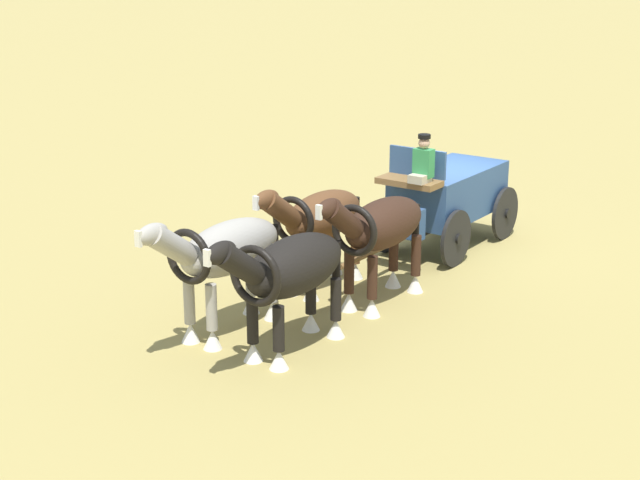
% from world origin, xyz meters
% --- Properties ---
extents(ground_plane, '(220.00, 220.00, 0.00)m').
position_xyz_m(ground_plane, '(0.00, 0.00, 0.00)').
color(ground_plane, '#9E8C4C').
extents(show_wagon, '(5.69, 2.63, 2.68)m').
position_xyz_m(show_wagon, '(0.14, 0.05, 1.13)').
color(show_wagon, '#2D4C7A').
rests_on(show_wagon, ground).
extents(draft_horse_rear_near, '(3.07, 1.48, 2.26)m').
position_xyz_m(draft_horse_rear_near, '(3.37, 1.79, 1.38)').
color(draft_horse_rear_near, '#331E14').
rests_on(draft_horse_rear_near, ground).
extents(draft_horse_rear_off, '(3.00, 1.45, 2.20)m').
position_xyz_m(draft_horse_rear_off, '(3.78, 0.56, 1.33)').
color(draft_horse_rear_off, brown).
rests_on(draft_horse_rear_off, ground).
extents(draft_horse_lead_near, '(3.11, 1.53, 2.21)m').
position_xyz_m(draft_horse_lead_near, '(5.83, 2.60, 1.34)').
color(draft_horse_lead_near, black).
rests_on(draft_horse_lead_near, ground).
extents(draft_horse_lead_off, '(3.13, 1.50, 2.25)m').
position_xyz_m(draft_horse_lead_off, '(6.24, 1.36, 1.38)').
color(draft_horse_lead_off, '#9E998E').
rests_on(draft_horse_lead_off, ground).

